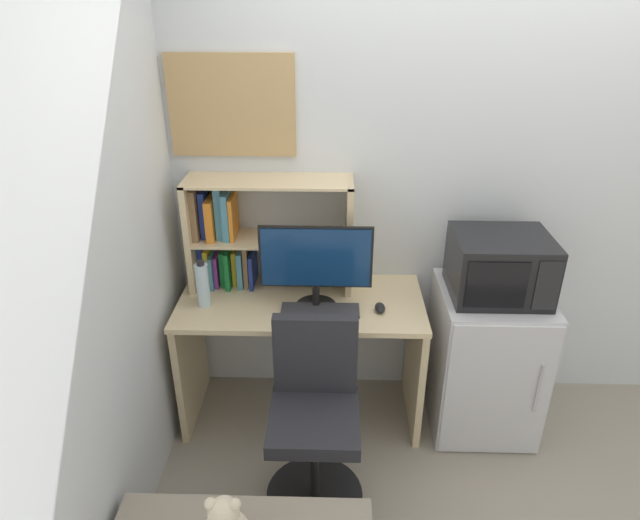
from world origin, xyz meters
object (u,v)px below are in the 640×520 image
hutch_bookshelf (244,233)px  water_bottle (203,285)px  mini_fridge (484,359)px  desk_chair (315,425)px  keyboard (320,310)px  wall_corkboard (232,106)px  computer_mouse (380,308)px  monitor (316,263)px  microwave (500,266)px

hutch_bookshelf → water_bottle: 0.35m
mini_fridge → desk_chair: size_ratio=0.89×
hutch_bookshelf → keyboard: 0.58m
hutch_bookshelf → wall_corkboard: 0.65m
hutch_bookshelf → computer_mouse: bearing=-20.9°
keyboard → computer_mouse: bearing=3.8°
keyboard → mini_fridge: mini_fridge is taller
computer_mouse → mini_fridge: (0.59, 0.07, -0.36)m
water_bottle → mini_fridge: (1.48, 0.04, -0.46)m
hutch_bookshelf → monitor: (0.39, -0.25, -0.05)m
monitor → wall_corkboard: 0.88m
monitor → water_bottle: size_ratio=2.21×
monitor → keyboard: (0.02, -0.05, -0.24)m
monitor → mini_fridge: monitor is taller
keyboard → water_bottle: bearing=175.0°
hutch_bookshelf → microwave: 1.32m
monitor → computer_mouse: monitor is taller
hutch_bookshelf → monitor: hutch_bookshelf is taller
keyboard → desk_chair: (-0.01, -0.44, -0.34)m
computer_mouse → microwave: size_ratio=0.19×
computer_mouse → desk_chair: (-0.31, -0.46, -0.35)m
keyboard → mini_fridge: bearing=6.0°
monitor → microwave: 0.91m
hutch_bookshelf → monitor: 0.46m
computer_mouse → water_bottle: (-0.90, 0.03, 0.10)m
computer_mouse → wall_corkboard: 1.24m
microwave → water_bottle: bearing=-178.3°
computer_mouse → water_bottle: water_bottle is taller
mini_fridge → microwave: 0.57m
keyboard → desk_chair: desk_chair is taller
keyboard → desk_chair: 0.56m
monitor → computer_mouse: (0.32, -0.03, -0.24)m
keyboard → water_bottle: water_bottle is taller
desk_chair → wall_corkboard: wall_corkboard is taller
monitor → wall_corkboard: wall_corkboard is taller
water_bottle → desk_chair: size_ratio=0.27×
hutch_bookshelf → desk_chair: 1.05m
wall_corkboard → computer_mouse: bearing=-26.8°
keyboard → microwave: bearing=6.2°
keyboard → computer_mouse: computer_mouse is taller
monitor → microwave: monitor is taller
desk_chair → wall_corkboard: bearing=117.5°
wall_corkboard → water_bottle: bearing=-112.9°
keyboard → wall_corkboard: size_ratio=0.62×
hutch_bookshelf → monitor: bearing=-32.3°
hutch_bookshelf → water_bottle: size_ratio=3.40×
water_bottle → desk_chair: water_bottle is taller
keyboard → mini_fridge: size_ratio=0.48×
water_bottle → hutch_bookshelf: bearing=52.6°
monitor → wall_corkboard: size_ratio=0.88×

